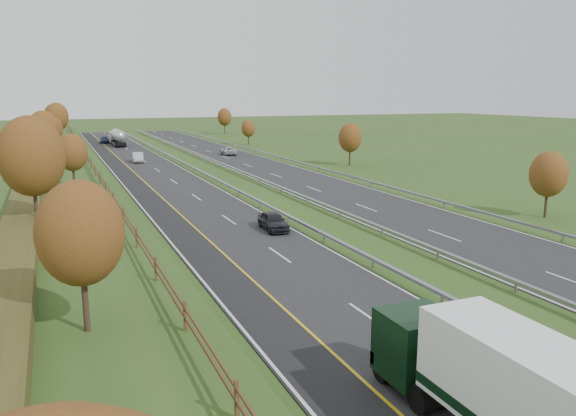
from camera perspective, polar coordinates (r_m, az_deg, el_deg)
name	(u,v)px	position (r m, az deg, el deg)	size (l,w,h in m)	color
ground	(234,183)	(70.73, -5.50, 2.54)	(400.00, 400.00, 0.00)	#2D4B1A
near_carriageway	(163,181)	(73.67, -12.63, 2.68)	(10.50, 200.00, 0.04)	black
far_carriageway	(282,174)	(78.23, -0.64, 3.47)	(10.50, 200.00, 0.04)	black
hard_shoulder	(133,183)	(73.12, -15.52, 2.48)	(3.00, 200.00, 0.04)	black
lane_markings	(211,178)	(74.92, -7.79, 3.03)	(26.75, 200.00, 0.01)	silver
embankment_left	(52,179)	(72.42, -22.83, 2.69)	(12.00, 200.00, 2.00)	#2D4B1A
hedge_left	(33,167)	(72.26, -24.51, 3.78)	(2.20, 180.00, 1.10)	#363A17
fence_left	(91,164)	(71.92, -19.35, 4.28)	(0.12, 189.06, 1.20)	#422B19
median_barrier_near	(206,174)	(74.78, -8.34, 3.43)	(0.32, 200.00, 0.71)	gray
median_barrier_far	(243,172)	(76.20, -4.62, 3.66)	(0.32, 200.00, 0.71)	gray
outer_barrier_far	(319,168)	(80.49, 3.19, 4.11)	(0.32, 200.00, 0.71)	gray
trees_left	(52,136)	(68.52, -22.86, 6.76)	(6.64, 164.30, 7.66)	#2D2116
trees_far	(288,129)	(109.74, 0.03, 8.01)	(8.45, 118.60, 7.12)	#2D2116
road_tanker	(118,137)	(126.98, -16.93, 6.91)	(2.40, 11.22, 3.46)	silver
car_dark_near	(273,221)	(45.90, -1.51, -1.33)	(1.75, 4.35, 1.48)	black
car_silver_mid	(138,157)	(95.10, -14.99, 5.01)	(1.67, 4.80, 1.58)	#B7B6BC
car_small_far	(105,140)	(134.10, -18.11, 6.59)	(2.02, 4.96, 1.44)	#142340
car_oncoming	(228,151)	(103.74, -6.08, 5.80)	(2.38, 5.16, 1.43)	silver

